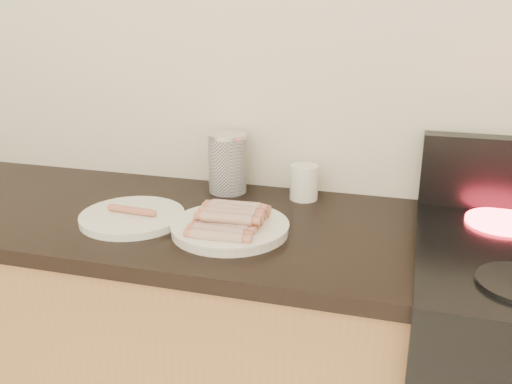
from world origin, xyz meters
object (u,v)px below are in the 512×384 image
(side_plate, at_px, (132,217))
(mug, at_px, (304,182))
(main_plate, at_px, (230,229))
(canister, at_px, (227,163))

(side_plate, relative_size, mug, 2.71)
(main_plate, xyz_separation_m, canister, (-0.10, 0.30, 0.08))
(side_plate, distance_m, canister, 0.35)
(main_plate, bearing_deg, side_plate, 179.07)
(main_plate, distance_m, canister, 0.32)
(main_plate, distance_m, side_plate, 0.27)
(canister, xyz_separation_m, mug, (0.23, -0.00, -0.04))
(main_plate, bearing_deg, canister, 109.48)
(mug, bearing_deg, canister, 179.42)
(mug, bearing_deg, main_plate, -113.80)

